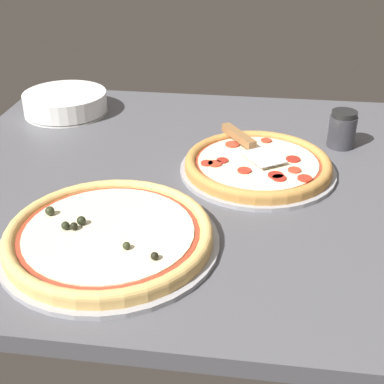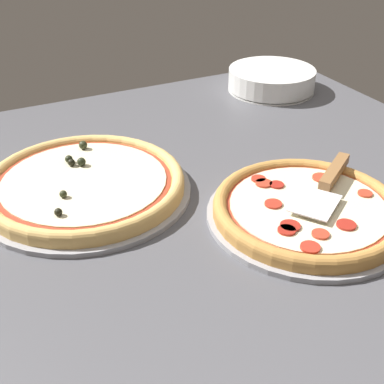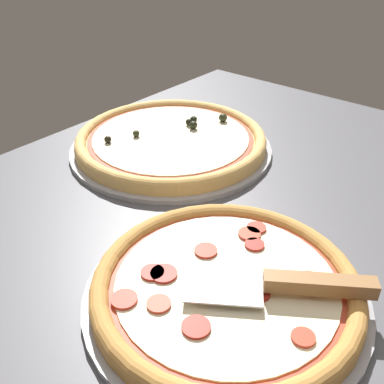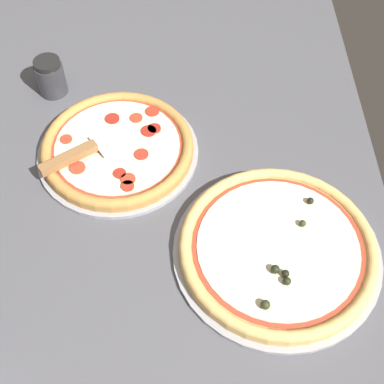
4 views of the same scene
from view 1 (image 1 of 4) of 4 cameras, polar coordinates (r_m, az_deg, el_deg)
name	(u,v)px [view 1 (image 1 of 4)]	position (r cm, az deg, el deg)	size (l,w,h in cm)	color
ground_plane	(236,184)	(127.31, 4.76, 0.90)	(144.98, 112.71, 3.60)	#4C4C51
pizza_pan_front	(257,170)	(128.92, 6.99, 2.32)	(37.10, 37.10, 1.00)	#939399
pizza_front	(258,164)	(128.10, 7.04, 3.03)	(34.87, 34.87, 2.79)	#B77F3D
pizza_pan_back	(110,242)	(103.51, -8.75, -5.31)	(41.96, 41.96, 1.00)	#939399
pizza_back	(109,234)	(102.42, -8.84, -4.41)	(39.44, 39.44, 4.01)	#DBAD60
serving_spatula	(244,140)	(134.35, 5.55, 5.52)	(16.98, 21.88, 2.00)	silver
plate_stack	(65,103)	(167.07, -13.35, 9.24)	(24.77, 24.77, 6.30)	white
parmesan_shaker	(342,129)	(145.02, 15.74, 6.46)	(7.08, 7.08, 9.73)	#333338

